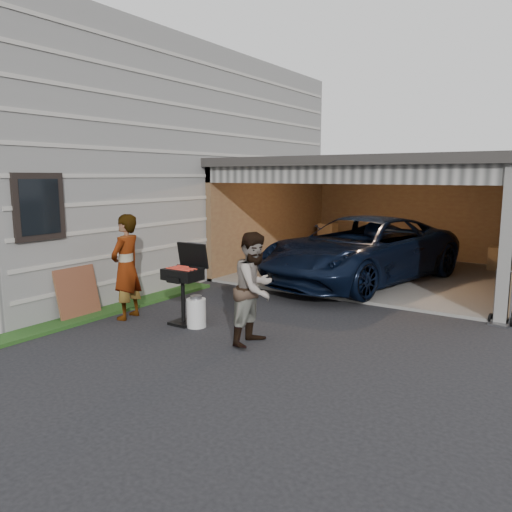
{
  "coord_description": "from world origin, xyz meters",
  "views": [
    {
      "loc": [
        4.96,
        -5.63,
        2.5
      ],
      "look_at": [
        0.34,
        1.35,
        1.15
      ],
      "focal_mm": 35.0,
      "sensor_mm": 36.0,
      "label": 1
    }
  ],
  "objects_px": {
    "man": "(255,288)",
    "propane_tank": "(196,313)",
    "bbq_grill": "(184,277)",
    "minivan": "(361,252)",
    "woman": "(126,267)",
    "hand_truck": "(501,314)",
    "plywood_panel": "(78,293)"
  },
  "relations": [
    {
      "from": "man",
      "to": "propane_tank",
      "type": "xyz_separation_m",
      "value": [
        -1.27,
        0.14,
        -0.6
      ]
    },
    {
      "from": "woman",
      "to": "man",
      "type": "relative_size",
      "value": 1.09
    },
    {
      "from": "minivan",
      "to": "hand_truck",
      "type": "bearing_deg",
      "value": -15.64
    },
    {
      "from": "bbq_grill",
      "to": "propane_tank",
      "type": "relative_size",
      "value": 2.84
    },
    {
      "from": "propane_tank",
      "to": "minivan",
      "type": "bearing_deg",
      "value": 77.76
    },
    {
      "from": "woman",
      "to": "hand_truck",
      "type": "bearing_deg",
      "value": 108.85
    },
    {
      "from": "minivan",
      "to": "bbq_grill",
      "type": "xyz_separation_m",
      "value": [
        -1.3,
        -4.63,
        0.06
      ]
    },
    {
      "from": "hand_truck",
      "to": "woman",
      "type": "bearing_deg",
      "value": -137.82
    },
    {
      "from": "propane_tank",
      "to": "plywood_panel",
      "type": "distance_m",
      "value": 2.23
    },
    {
      "from": "bbq_grill",
      "to": "plywood_panel",
      "type": "xyz_separation_m",
      "value": [
        -1.8,
        -0.79,
        -0.36
      ]
    },
    {
      "from": "bbq_grill",
      "to": "plywood_panel",
      "type": "height_order",
      "value": "bbq_grill"
    },
    {
      "from": "plywood_panel",
      "to": "bbq_grill",
      "type": "bearing_deg",
      "value": 23.57
    },
    {
      "from": "woman",
      "to": "bbq_grill",
      "type": "bearing_deg",
      "value": 94.83
    },
    {
      "from": "plywood_panel",
      "to": "propane_tank",
      "type": "bearing_deg",
      "value": 19.75
    },
    {
      "from": "minivan",
      "to": "woman",
      "type": "bearing_deg",
      "value": -102.87
    },
    {
      "from": "bbq_grill",
      "to": "propane_tank",
      "type": "xyz_separation_m",
      "value": [
        0.29,
        -0.04,
        -0.57
      ]
    },
    {
      "from": "minivan",
      "to": "woman",
      "type": "distance_m",
      "value": 5.47
    },
    {
      "from": "minivan",
      "to": "hand_truck",
      "type": "xyz_separation_m",
      "value": [
        3.21,
        -1.74,
        -0.57
      ]
    },
    {
      "from": "bbq_grill",
      "to": "plywood_panel",
      "type": "distance_m",
      "value": 2.0
    },
    {
      "from": "bbq_grill",
      "to": "woman",
      "type": "bearing_deg",
      "value": -164.2
    },
    {
      "from": "bbq_grill",
      "to": "propane_tank",
      "type": "distance_m",
      "value": 0.64
    },
    {
      "from": "hand_truck",
      "to": "man",
      "type": "bearing_deg",
      "value": -121.6
    },
    {
      "from": "bbq_grill",
      "to": "hand_truck",
      "type": "height_order",
      "value": "bbq_grill"
    },
    {
      "from": "minivan",
      "to": "hand_truck",
      "type": "height_order",
      "value": "minivan"
    },
    {
      "from": "woman",
      "to": "plywood_panel",
      "type": "height_order",
      "value": "woman"
    },
    {
      "from": "man",
      "to": "hand_truck",
      "type": "height_order",
      "value": "man"
    },
    {
      "from": "minivan",
      "to": "plywood_panel",
      "type": "xyz_separation_m",
      "value": [
        -3.1,
        -5.42,
        -0.3
      ]
    },
    {
      "from": "propane_tank",
      "to": "man",
      "type": "bearing_deg",
      "value": -6.14
    },
    {
      "from": "woman",
      "to": "plywood_panel",
      "type": "relative_size",
      "value": 2.0
    },
    {
      "from": "hand_truck",
      "to": "minivan",
      "type": "bearing_deg",
      "value": 163.97
    },
    {
      "from": "man",
      "to": "propane_tank",
      "type": "bearing_deg",
      "value": 82.34
    },
    {
      "from": "man",
      "to": "bbq_grill",
      "type": "bearing_deg",
      "value": 82.17
    }
  ]
}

